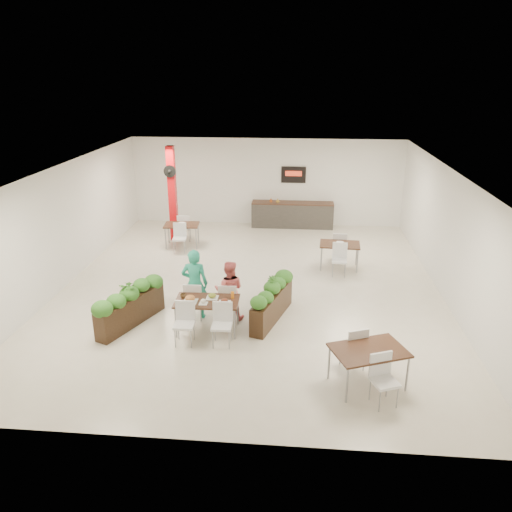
{
  "coord_description": "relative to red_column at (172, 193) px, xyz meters",
  "views": [
    {
      "loc": [
        1.25,
        -12.26,
        5.49
      ],
      "look_at": [
        0.2,
        -0.53,
        1.1
      ],
      "focal_mm": 35.0,
      "sensor_mm": 36.0,
      "label": 1
    }
  ],
  "objects": [
    {
      "name": "main_table",
      "position": [
        2.28,
        -6.27,
        -1.01
      ],
      "size": [
        1.42,
        1.65,
        0.92
      ],
      "rotation": [
        0.0,
        0.0,
        0.02
      ],
      "color": "black",
      "rests_on": "ground"
    },
    {
      "name": "side_table_c",
      "position": [
        5.59,
        -8.03,
        -1.01
      ],
      "size": [
        1.54,
        1.66,
        0.92
      ],
      "rotation": [
        0.0,
        0.0,
        0.38
      ],
      "color": "black",
      "rests_on": "ground"
    },
    {
      "name": "diner_woman",
      "position": [
        2.69,
        -5.61,
        -0.93
      ],
      "size": [
        0.71,
        0.56,
        1.43
      ],
      "primitive_type": "imported",
      "rotation": [
        0.0,
        0.0,
        3.17
      ],
      "color": "#E86767",
      "rests_on": "ground"
    },
    {
      "name": "side_table_b",
      "position": [
        5.46,
        -2.15,
        -1.02
      ],
      "size": [
        1.2,
        1.64,
        0.92
      ],
      "rotation": [
        0.0,
        0.0,
        -0.06
      ],
      "color": "black",
      "rests_on": "ground"
    },
    {
      "name": "planter_left",
      "position": [
        0.49,
        -6.12,
        -1.11
      ],
      "size": [
        1.08,
        1.98,
        1.1
      ],
      "rotation": [
        0.0,
        0.0,
        1.17
      ],
      "color": "black",
      "rests_on": "ground"
    },
    {
      "name": "red_column",
      "position": [
        0.0,
        0.0,
        0.0
      ],
      "size": [
        0.4,
        0.41,
        3.2
      ],
      "color": "red",
      "rests_on": "ground"
    },
    {
      "name": "side_table_a",
      "position": [
        0.41,
        -0.63,
        -1.02
      ],
      "size": [
        1.18,
        1.65,
        0.92
      ],
      "rotation": [
        0.0,
        0.0,
        0.09
      ],
      "color": "black",
      "rests_on": "ground"
    },
    {
      "name": "room_shell",
      "position": [
        3.0,
        -3.79,
        0.36
      ],
      "size": [
        10.1,
        12.1,
        3.22
      ],
      "color": "white",
      "rests_on": "ground"
    },
    {
      "name": "service_counter",
      "position": [
        4.0,
        1.86,
        -1.15
      ],
      "size": [
        3.0,
        0.64,
        2.2
      ],
      "color": "#302E2B",
      "rests_on": "ground"
    },
    {
      "name": "ground",
      "position": [
        3.0,
        -3.79,
        -1.64
      ],
      "size": [
        12.0,
        12.0,
        0.0
      ],
      "primitive_type": "plane",
      "color": "beige",
      "rests_on": "ground"
    },
    {
      "name": "planter_right",
      "position": [
        3.68,
        -5.59,
        -1.13
      ],
      "size": [
        0.89,
        2.01,
        1.09
      ],
      "rotation": [
        0.0,
        0.0,
        1.28
      ],
      "color": "black",
      "rests_on": "ground"
    },
    {
      "name": "diner_man",
      "position": [
        1.89,
        -5.61,
        -0.8
      ],
      "size": [
        0.62,
        0.42,
        1.69
      ],
      "primitive_type": "imported",
      "rotation": [
        0.0,
        0.0,
        3.17
      ],
      "color": "teal",
      "rests_on": "ground"
    }
  ]
}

